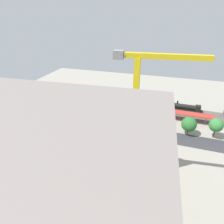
{
  "coord_description": "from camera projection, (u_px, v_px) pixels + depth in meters",
  "views": [
    {
      "loc": [
        -14.69,
        76.87,
        46.68
      ],
      "look_at": [
        8.53,
        1.74,
        6.94
      ],
      "focal_mm": 32.32,
      "sensor_mm": 36.0,
      "label": 1
    }
  ],
  "objects": [
    {
      "name": "parked_car_4",
      "position": [
        92.0,
        127.0,
        88.44
      ],
      "size": [
        4.54,
        1.84,
        1.73
      ],
      "color": "black",
      "rests_on": "ground"
    },
    {
      "name": "tower_crane",
      "position": [
        139.0,
        116.0,
        52.81
      ],
      "size": [
        21.93,
        3.99,
        38.51
      ],
      "color": "gray",
      "rests_on": "ground"
    },
    {
      "name": "rail_bed",
      "position": [
        140.0,
        107.0,
        108.34
      ],
      "size": [
        103.72,
        17.86,
        0.01
      ],
      "primitive_type": "cube",
      "rotation": [
        0.0,
        0.0,
        -0.03
      ],
      "color": "#5B544C",
      "rests_on": "ground"
    },
    {
      "name": "street_tree_4",
      "position": [
        148.0,
        118.0,
        88.95
      ],
      "size": [
        4.3,
        4.3,
        6.45
      ],
      "color": "brown",
      "rests_on": "ground"
    },
    {
      "name": "street_tree_3",
      "position": [
        65.0,
        104.0,
        98.77
      ],
      "size": [
        5.75,
        5.75,
        8.49
      ],
      "color": "brown",
      "rests_on": "ground"
    },
    {
      "name": "street_tree_0",
      "position": [
        88.0,
        109.0,
        94.49
      ],
      "size": [
        5.3,
        5.3,
        8.19
      ],
      "color": "brown",
      "rests_on": "ground"
    },
    {
      "name": "locomotive",
      "position": [
        189.0,
        108.0,
        103.88
      ],
      "size": [
        14.29,
        2.9,
        4.81
      ],
      "color": "black",
      "rests_on": "ground"
    },
    {
      "name": "track_rails",
      "position": [
        140.0,
        107.0,
        108.26
      ],
      "size": [
        103.27,
        11.42,
        0.12
      ],
      "color": "#9E9EA8",
      "rests_on": "ground"
    },
    {
      "name": "street_tree_2",
      "position": [
        216.0,
        125.0,
        80.26
      ],
      "size": [
        5.51,
        5.51,
        8.56
      ],
      "color": "brown",
      "rests_on": "ground"
    },
    {
      "name": "freight_coach_far",
      "position": [
        125.0,
        103.0,
        106.07
      ],
      "size": [
        17.96,
        3.71,
        5.85
      ],
      "color": "black",
      "rests_on": "ground"
    },
    {
      "name": "parked_car_2",
      "position": [
        124.0,
        131.0,
        85.49
      ],
      "size": [
        4.72,
        2.09,
        1.67
      ],
      "color": "black",
      "rests_on": "ground"
    },
    {
      "name": "street_tree_1",
      "position": [
        189.0,
        124.0,
        82.84
      ],
      "size": [
        6.14,
        6.14,
        7.87
      ],
      "color": "brown",
      "rests_on": "ground"
    },
    {
      "name": "construction_roof_slab",
      "position": [
        73.0,
        103.0,
        60.21
      ],
      "size": [
        30.72,
        23.43,
        0.4
      ],
      "primitive_type": "cube",
      "rotation": [
        0.0,
        0.0,
        -0.03
      ],
      "color": "#ADA89E",
      "rests_on": "construction_building"
    },
    {
      "name": "parked_car_3",
      "position": [
        109.0,
        129.0,
        86.96
      ],
      "size": [
        4.68,
        1.88,
        1.73
      ],
      "color": "black",
      "rests_on": "ground"
    },
    {
      "name": "construction_building",
      "position": [
        76.0,
        134.0,
        65.22
      ],
      "size": [
        30.1,
        22.81,
        21.79
      ],
      "primitive_type": "cube",
      "rotation": [
        0.0,
        0.0,
        -0.03
      ],
      "color": "yellow",
      "rests_on": "ground"
    },
    {
      "name": "parked_car_0",
      "position": [
        155.0,
        137.0,
        81.79
      ],
      "size": [
        4.54,
        2.07,
        1.66
      ],
      "color": "black",
      "rests_on": "ground"
    },
    {
      "name": "box_truck_0",
      "position": [
        102.0,
        132.0,
        83.48
      ],
      "size": [
        9.33,
        3.35,
        3.66
      ],
      "color": "black",
      "rests_on": "ground"
    },
    {
      "name": "street_asphalt",
      "position": [
        130.0,
        130.0,
        87.86
      ],
      "size": [
        103.55,
        12.14,
        0.01
      ],
      "primitive_type": "cube",
      "rotation": [
        0.0,
        0.0,
        -0.03
      ],
      "color": "#38383D",
      "rests_on": "ground"
    },
    {
      "name": "box_truck_1",
      "position": [
        71.0,
        130.0,
        85.0
      ],
      "size": [
        8.81,
        2.7,
        3.12
      ],
      "color": "black",
      "rests_on": "ground"
    },
    {
      "name": "traffic_light",
      "position": [
        93.0,
        121.0,
        86.09
      ],
      "size": [
        0.5,
        0.36,
        6.72
      ],
      "color": "#333333",
      "rests_on": "ground"
    },
    {
      "name": "parked_car_6",
      "position": [
        66.0,
        122.0,
        92.41
      ],
      "size": [
        4.06,
        1.88,
        1.69
      ],
      "color": "black",
      "rests_on": "ground"
    },
    {
      "name": "parked_car_1",
      "position": [
        139.0,
        134.0,
        83.83
      ],
      "size": [
        4.72,
        1.71,
        1.6
      ],
      "color": "black",
      "rests_on": "ground"
    },
    {
      "name": "parked_car_5",
      "position": [
        79.0,
        125.0,
        90.15
      ],
      "size": [
        4.55,
        1.74,
        1.66
      ],
      "color": "black",
      "rests_on": "ground"
    },
    {
      "name": "ground_plane",
      "position": [
        131.0,
        127.0,
        90.48
      ],
      "size": [
        165.31,
        165.31,
        0.0
      ],
      "primitive_type": "plane",
      "color": "#9E998C",
      "rests_on": "ground"
    },
    {
      "name": "platform_canopy_near",
      "position": [
        140.0,
        107.0,
        99.55
      ],
      "size": [
        67.13,
        6.35,
        4.23
      ],
      "color": "#B73328",
      "rests_on": "ground"
    }
  ]
}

